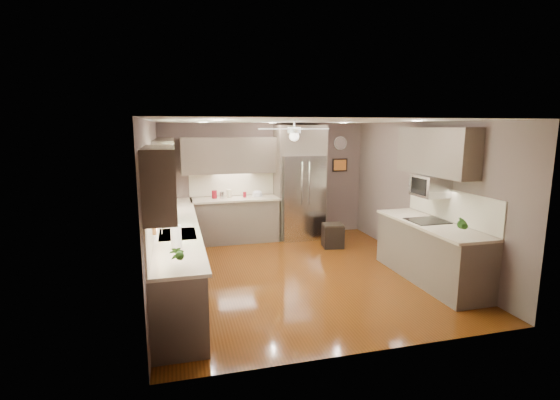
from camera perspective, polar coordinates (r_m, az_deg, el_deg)
name	(u,v)px	position (r m, az deg, el deg)	size (l,w,h in m)	color
floor	(298,273)	(6.89, 2.61, -10.25)	(5.00, 5.00, 0.00)	#4D260A
ceiling	(300,121)	(6.46, 2.79, 11.02)	(5.00, 5.00, 0.00)	white
wall_back	(265,180)	(8.95, -2.07, 2.78)	(4.50, 4.50, 0.00)	brown
wall_front	(371,241)	(4.30, 12.70, -5.68)	(4.50, 4.50, 0.00)	brown
wall_left	(154,207)	(6.28, -17.31, -0.89)	(5.00, 5.00, 0.00)	brown
wall_right	(421,194)	(7.54, 19.26, 0.80)	(5.00, 5.00, 0.00)	brown
canister_a	(214,195)	(8.56, -9.21, 0.76)	(0.11, 0.11, 0.17)	maroon
canister_b	(222,195)	(8.52, -8.15, 0.67)	(0.09, 0.09, 0.15)	silver
canister_c	(229,194)	(8.58, -7.17, 0.90)	(0.11, 0.11, 0.18)	beige
canister_d	(245,195)	(8.61, -4.98, 0.76)	(0.07, 0.07, 0.11)	maroon
soap_bottle	(168,221)	(6.22, -15.50, -2.90)	(0.09, 0.09, 0.19)	white
potted_plant_left	(177,254)	(4.46, -14.32, -7.33)	(0.16, 0.11, 0.30)	#275418
potted_plant_right	(463,224)	(6.16, 24.36, -3.09)	(0.16, 0.13, 0.30)	#275418
bowl	(257,196)	(8.66, -3.19, 0.62)	(0.22, 0.22, 0.05)	beige
left_run	(177,252)	(6.60, -14.32, -7.06)	(0.65, 4.70, 1.45)	brown
back_run	(235,219)	(8.67, -6.30, -2.67)	(1.85, 0.65, 1.45)	brown
uppers	(246,159)	(6.99, -4.84, 5.78)	(4.50, 4.70, 0.95)	brown
window	(153,192)	(5.73, -17.39, 1.13)	(0.05, 1.12, 0.92)	#BFF2B2
sink	(177,236)	(5.86, -14.22, -4.96)	(0.50, 0.70, 0.32)	silver
refrigerator	(300,184)	(8.81, 2.87, 2.25)	(1.06, 0.75, 2.45)	silver
right_run	(430,251)	(6.88, 20.36, -6.68)	(0.70, 2.20, 1.45)	brown
microwave	(430,186)	(6.93, 20.35, 1.88)	(0.43, 0.55, 0.34)	silver
ceiling_fan	(294,132)	(6.74, 2.01, 9.56)	(1.18, 1.18, 0.32)	white
recessed_lights	(290,122)	(6.83, 1.44, 10.93)	(2.84, 3.14, 0.01)	white
wall_clock	(340,143)	(9.40, 8.49, 7.93)	(0.30, 0.03, 0.30)	white
framed_print	(340,165)	(9.43, 8.42, 4.89)	(0.36, 0.03, 0.30)	black
stool	(333,235)	(8.33, 7.43, -4.96)	(0.47, 0.47, 0.48)	black
paper_towel	(176,237)	(5.16, -14.39, -5.05)	(0.13, 0.13, 0.32)	white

